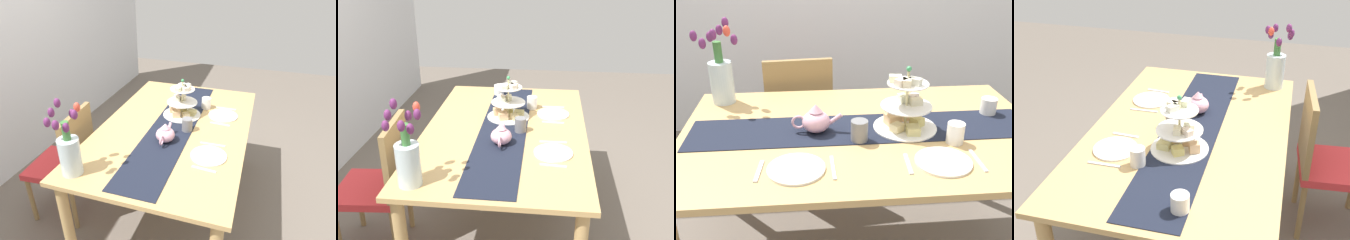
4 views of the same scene
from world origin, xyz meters
The scene contains 16 objects.
ground_plane centered at (0.00, 0.00, 0.00)m, with size 8.00×8.00×0.00m, color #6B6056.
dining_table centered at (0.00, 0.00, 0.66)m, with size 1.70×1.07×0.75m.
chair_left centered at (-0.32, 0.76, 0.50)m, with size 0.45×0.45×0.91m.
table_runner centered at (0.00, 0.01, 0.75)m, with size 1.62×0.31×0.00m, color black.
tiered_cake_stand centered at (0.20, 0.00, 0.85)m, with size 0.30×0.30×0.30m.
teapot centered at (-0.22, 0.00, 0.81)m, with size 0.24×0.13×0.14m.
tulip_vase centered at (-0.71, 0.41, 0.91)m, with size 0.23×0.18×0.45m.
cream_jug centered at (0.66, 0.13, 0.80)m, with size 0.08×0.08×0.09m, color white.
dinner_plate_left centered at (-0.31, -0.32, 0.76)m, with size 0.23×0.23×0.01m, color white.
fork_left centered at (-0.45, -0.32, 0.76)m, with size 0.02×0.15×0.01m, color silver.
knife_left centered at (-0.16, -0.32, 0.76)m, with size 0.01×0.17×0.01m, color silver.
dinner_plate_right centered at (0.29, -0.32, 0.76)m, with size 0.23×0.23×0.01m, color white.
fork_right centered at (0.14, -0.32, 0.76)m, with size 0.02×0.15×0.01m, color silver.
knife_right centered at (0.43, -0.32, 0.76)m, with size 0.01×0.17×0.01m, color silver.
mug_grey centered at (-0.03, -0.10, 0.80)m, with size 0.08×0.08×0.10m, color slate.
mug_white_text centered at (0.39, -0.16, 0.80)m, with size 0.08×0.08×0.10m, color white.
Camera 4 is at (2.04, 0.49, 1.96)m, focal length 46.63 mm.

